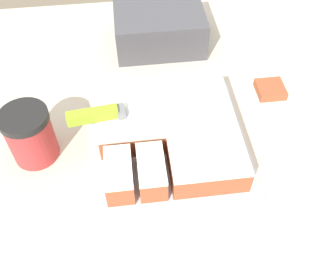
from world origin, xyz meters
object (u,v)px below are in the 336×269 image
(cake_board, at_px, (168,144))
(brownie, at_px, (270,89))
(knife, at_px, (117,112))
(cake, at_px, (170,133))
(storage_box, at_px, (159,27))
(coffee_cup, at_px, (30,133))

(cake_board, relative_size, brownie, 5.20)
(cake_board, relative_size, knife, 0.98)
(cake_board, xyz_separation_m, knife, (-0.10, 0.04, 0.07))
(cake_board, xyz_separation_m, brownie, (0.25, 0.12, 0.01))
(cake, bearing_deg, cake_board, -135.93)
(cake_board, distance_m, storage_box, 0.35)
(storage_box, bearing_deg, cake, -92.91)
(cake, height_order, knife, knife)
(storage_box, bearing_deg, coffee_cup, -130.77)
(knife, bearing_deg, cake, -26.37)
(coffee_cup, distance_m, storage_box, 0.44)
(cake, relative_size, storage_box, 1.22)
(cake_board, height_order, cake, cake)
(knife, relative_size, storage_box, 1.47)
(brownie, bearing_deg, cake, -154.72)
(cake_board, height_order, storage_box, storage_box)
(cake_board, xyz_separation_m, cake, (0.00, 0.00, 0.03))
(cake_board, height_order, brownie, brownie)
(knife, height_order, coffee_cup, coffee_cup)
(brownie, distance_m, storage_box, 0.32)
(cake, distance_m, coffee_cup, 0.27)
(cake, distance_m, storage_box, 0.34)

